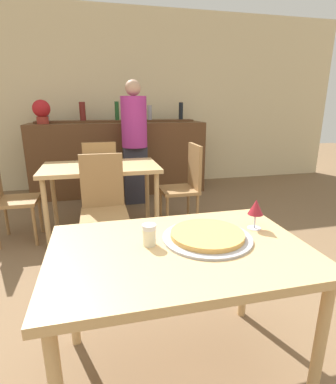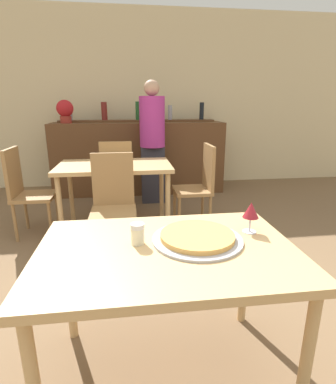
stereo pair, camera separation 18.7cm
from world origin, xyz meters
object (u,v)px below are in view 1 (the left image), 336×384
object	(u,v)px
person_standing	(135,139)
chair_far_side_back	(101,175)
wine_glass	(256,208)
potted_plant	(42,110)
chair_far_side_front	(103,201)
pizza_tray	(207,236)
chair_far_side_left	(6,192)
cheese_shaker	(149,235)
chair_far_side_right	(186,181)

from	to	relation	value
person_standing	chair_far_side_back	bearing A→B (deg)	-137.42
wine_glass	potted_plant	size ratio (longest dim) A/B	0.48
chair_far_side_back	chair_far_side_front	bearing A→B (deg)	90.00
pizza_tray	chair_far_side_back	bearing A→B (deg)	101.04
chair_far_side_left	pizza_tray	distance (m)	2.33
chair_far_side_left	wine_glass	size ratio (longest dim) A/B	5.86
chair_far_side_left	potted_plant	size ratio (longest dim) A/B	2.84
chair_far_side_back	wine_glass	xyz separation A→B (m)	(0.75, -2.32, 0.31)
chair_far_side_left	person_standing	world-z (taller)	person_standing
person_standing	potted_plant	world-z (taller)	person_standing
chair_far_side_left	cheese_shaker	distance (m)	2.18
chair_far_side_back	chair_far_side_left	size ratio (longest dim) A/B	1.00
person_standing	wine_glass	size ratio (longest dim) A/B	10.41
chair_far_side_right	pizza_tray	size ratio (longest dim) A/B	2.15
chair_far_side_left	person_standing	distance (m)	1.74
chair_far_side_front	chair_far_side_right	size ratio (longest dim) A/B	1.00
chair_far_side_back	chair_far_side_left	bearing A→B (deg)	29.27
person_standing	wine_glass	xyz separation A→B (m)	(0.27, -2.76, -0.06)
chair_far_side_right	wine_glass	xyz separation A→B (m)	(-0.17, -1.80, 0.31)
chair_far_side_right	potted_plant	distance (m)	2.35
person_standing	pizza_tray	bearing A→B (deg)	-90.31
pizza_tray	wine_glass	distance (m)	0.31
wine_glass	person_standing	bearing A→B (deg)	95.63
chair_far_side_left	wine_glass	world-z (taller)	chair_far_side_left
chair_far_side_front	chair_far_side_left	xyz separation A→B (m)	(-0.92, 0.52, 0.00)
chair_far_side_back	person_standing	size ratio (longest dim) A/B	0.56
chair_far_side_right	pizza_tray	xyz separation A→B (m)	(-0.46, -1.86, 0.22)
chair_far_side_left	person_standing	bearing A→B (deg)	-55.67
cheese_shaker	potted_plant	distance (m)	3.51
chair_far_side_back	potted_plant	distance (m)	1.43
chair_far_side_front	pizza_tray	bearing A→B (deg)	-70.95
chair_far_side_left	chair_far_side_front	bearing A→B (deg)	-119.27
potted_plant	chair_far_side_front	bearing A→B (deg)	-69.82
cheese_shaker	person_standing	size ratio (longest dim) A/B	0.06
cheese_shaker	chair_far_side_left	bearing A→B (deg)	120.72
chair_far_side_left	wine_glass	distance (m)	2.48
person_standing	potted_plant	size ratio (longest dim) A/B	5.05
potted_plant	chair_far_side_left	bearing A→B (deg)	-97.15
chair_far_side_left	potted_plant	world-z (taller)	potted_plant
chair_far_side_right	wine_glass	bearing A→B (deg)	-5.49
chair_far_side_left	chair_far_side_back	bearing A→B (deg)	-60.73
cheese_shaker	potted_plant	size ratio (longest dim) A/B	0.31
chair_far_side_front	chair_far_side_left	bearing A→B (deg)	150.73
chair_far_side_front	chair_far_side_back	xyz separation A→B (m)	(0.00, 1.04, 0.00)
chair_far_side_left	person_standing	xyz separation A→B (m)	(1.40, 0.96, 0.37)
cheese_shaker	pizza_tray	bearing A→B (deg)	-0.58
chair_far_side_back	chair_far_side_right	world-z (taller)	same
pizza_tray	potted_plant	xyz separation A→B (m)	(-1.20, 3.35, 0.53)
cheese_shaker	wine_glass	bearing A→B (deg)	6.14
pizza_tray	wine_glass	world-z (taller)	wine_glass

